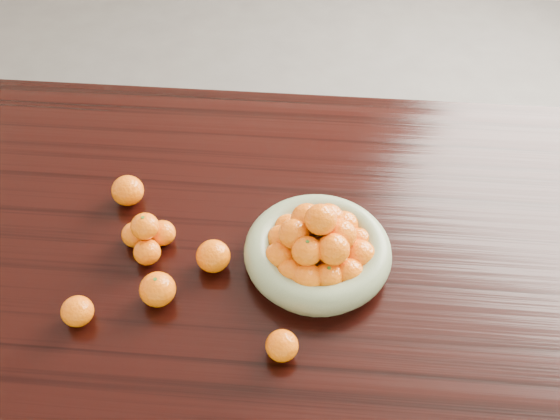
# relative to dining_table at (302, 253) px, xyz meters

# --- Properties ---
(ground) EXTENTS (5.00, 5.00, 0.00)m
(ground) POSITION_rel_dining_table_xyz_m (0.00, 0.00, -0.66)
(ground) COLOR #514F4C
(ground) RESTS_ON ground
(dining_table) EXTENTS (2.00, 1.00, 0.75)m
(dining_table) POSITION_rel_dining_table_xyz_m (0.00, 0.00, 0.00)
(dining_table) COLOR black
(dining_table) RESTS_ON ground
(fruit_bowl) EXTENTS (0.31, 0.31, 0.16)m
(fruit_bowl) POSITION_rel_dining_table_xyz_m (0.04, -0.09, 0.14)
(fruit_bowl) COLOR gray
(fruit_bowl) RESTS_ON dining_table
(orange_pyramid) EXTENTS (0.12, 0.11, 0.10)m
(orange_pyramid) POSITION_rel_dining_table_xyz_m (-0.33, -0.08, 0.13)
(orange_pyramid) COLOR orange
(orange_pyramid) RESTS_ON dining_table
(loose_orange_0) EXTENTS (0.07, 0.07, 0.07)m
(loose_orange_0) POSITION_rel_dining_table_xyz_m (-0.28, -0.22, 0.12)
(loose_orange_0) COLOR orange
(loose_orange_0) RESTS_ON dining_table
(loose_orange_1) EXTENTS (0.07, 0.07, 0.07)m
(loose_orange_1) POSITION_rel_dining_table_xyz_m (-0.18, -0.12, 0.12)
(loose_orange_1) COLOR orange
(loose_orange_1) RESTS_ON dining_table
(loose_orange_2) EXTENTS (0.06, 0.06, 0.06)m
(loose_orange_2) POSITION_rel_dining_table_xyz_m (-0.02, -0.32, 0.12)
(loose_orange_2) COLOR orange
(loose_orange_2) RESTS_ON dining_table
(loose_orange_3) EXTENTS (0.08, 0.08, 0.07)m
(loose_orange_3) POSITION_rel_dining_table_xyz_m (-0.41, 0.05, 0.12)
(loose_orange_3) COLOR orange
(loose_orange_3) RESTS_ON dining_table
(loose_orange_4) EXTENTS (0.06, 0.06, 0.06)m
(loose_orange_4) POSITION_rel_dining_table_xyz_m (-0.43, -0.28, 0.12)
(loose_orange_4) COLOR orange
(loose_orange_4) RESTS_ON dining_table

